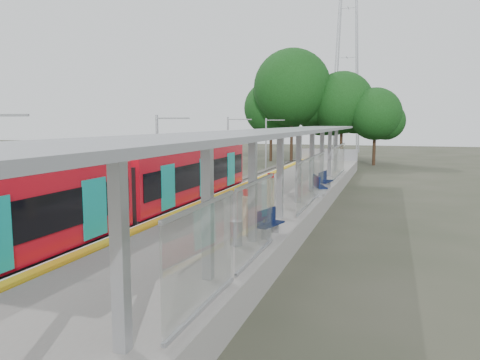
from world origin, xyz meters
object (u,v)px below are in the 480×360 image
Objects in this scene: bench_near at (268,222)px; bench_mid at (318,185)px; info_pillar_near at (247,216)px; train at (107,196)px; bench_far at (325,180)px; info_pillar_far at (271,192)px; litter_bin at (236,233)px.

bench_near is 0.87× the size of bench_mid.
bench_mid is 10.00m from info_pillar_near.
train is 13.82m from bench_far.
bench_far is at bearing 103.93° from bench_near.
bench_near is 0.91× the size of info_pillar_far.
train reaches higher than info_pillar_far.
bench_near is 5.88m from info_pillar_far.
train reaches higher than bench_mid.
info_pillar_near reaches higher than info_pillar_far.
bench_near is 0.77m from info_pillar_near.
bench_near reaches higher than litter_bin.
litter_bin is (0.71, -7.28, -0.28)m from info_pillar_far.
info_pillar_near is (-1.02, -12.35, 0.15)m from bench_far.
litter_bin is (-0.95, -11.38, -0.17)m from bench_mid.
info_pillar_far is at bearing 118.79° from bench_near.
train is at bearing -167.82° from bench_near.
bench_near is at bearing -83.15° from bench_far.
info_pillar_near is at bearing -153.82° from bench_near.
train is at bearing -130.35° from info_pillar_far.
info_pillar_far reaches higher than bench_far.
bench_near is (6.81, -0.37, -0.55)m from train.
bench_far is at bearing 59.03° from train.
bench_near is 0.88× the size of info_pillar_near.
bench_far is 1.98× the size of litter_bin.
train is 16.81× the size of info_pillar_near.
train is at bearing -112.75° from bench_far.
info_pillar_far is (-0.65, 5.86, -0.02)m from info_pillar_near.
train is 11.82m from bench_mid.
litter_bin is at bearing -97.60° from bench_near.
train is at bearing -169.89° from info_pillar_near.
info_pillar_far is at bearing -133.31° from bench_mid.
train is at bearing -148.18° from bench_mid.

